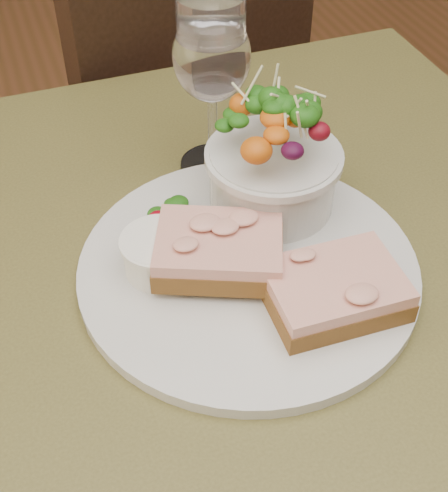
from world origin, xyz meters
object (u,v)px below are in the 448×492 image
object	(u,v)px
dinner_plate	(248,268)
sandwich_front	(334,290)
chair_far	(154,206)
salad_bowl	(274,154)
sandwich_back	(219,250)
cafe_table	(221,367)
wine_glass	(212,62)
ramekin	(159,253)

from	to	relation	value
dinner_plate	sandwich_front	distance (m)	0.09
chair_far	dinner_plate	bearing A→B (deg)	65.11
chair_far	salad_bowl	distance (m)	0.78
chair_far	dinner_plate	world-z (taller)	chair_far
chair_far	dinner_plate	xyz separation A→B (m)	(-0.06, -0.64, 0.46)
sandwich_back	salad_bowl	distance (m)	0.11
cafe_table	salad_bowl	world-z (taller)	salad_bowl
dinner_plate	cafe_table	bearing A→B (deg)	-148.19
chair_far	sandwich_back	size ratio (longest dim) A/B	6.77
salad_bowl	wine_glass	xyz separation A→B (m)	(-0.03, 0.09, 0.05)
wine_glass	sandwich_back	bearing A→B (deg)	-107.27
sandwich_front	wine_glass	distance (m)	0.25
salad_bowl	ramekin	bearing A→B (deg)	-158.28
sandwich_back	dinner_plate	bearing A→B (deg)	17.82
salad_bowl	sandwich_back	bearing A→B (deg)	-138.87
sandwich_back	ramekin	size ratio (longest dim) A/B	2.13
sandwich_back	chair_far	bearing A→B (deg)	105.48
ramekin	sandwich_front	bearing A→B (deg)	-34.84
dinner_plate	salad_bowl	bearing A→B (deg)	53.96
cafe_table	salad_bowl	distance (m)	0.21
sandwich_front	cafe_table	bearing A→B (deg)	152.61
ramekin	wine_glass	world-z (taller)	wine_glass
ramekin	wine_glass	distance (m)	0.20
cafe_table	sandwich_back	world-z (taller)	sandwich_back
ramekin	salad_bowl	xyz separation A→B (m)	(0.13, 0.05, 0.04)
ramekin	cafe_table	bearing A→B (deg)	-44.37
dinner_plate	ramekin	xyz separation A→B (m)	(-0.08, 0.02, 0.03)
cafe_table	ramekin	distance (m)	0.15
cafe_table	ramekin	bearing A→B (deg)	135.63
cafe_table	salad_bowl	bearing A→B (deg)	47.11
dinner_plate	sandwich_front	world-z (taller)	sandwich_front
salad_bowl	wine_glass	world-z (taller)	wine_glass
cafe_table	chair_far	distance (m)	0.76
sandwich_front	ramekin	bearing A→B (deg)	146.77
wine_glass	sandwich_front	bearing A→B (deg)	-83.22
dinner_plate	sandwich_front	bearing A→B (deg)	-53.36
ramekin	wine_glass	size ratio (longest dim) A/B	0.36
ramekin	chair_far	bearing A→B (deg)	77.86
chair_far	ramekin	bearing A→B (deg)	58.15
ramekin	salad_bowl	distance (m)	0.14
salad_bowl	wine_glass	size ratio (longest dim) A/B	0.73
chair_far	wine_glass	distance (m)	0.75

